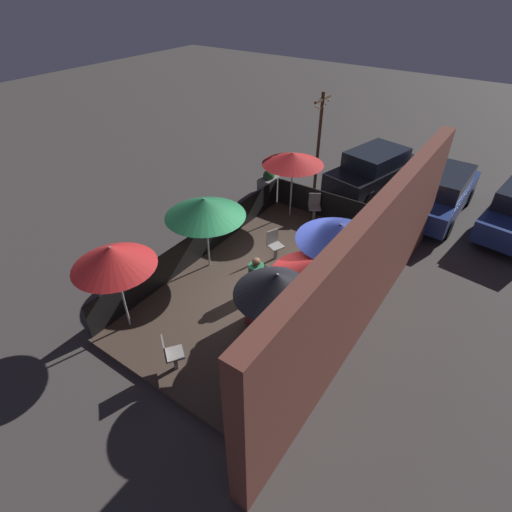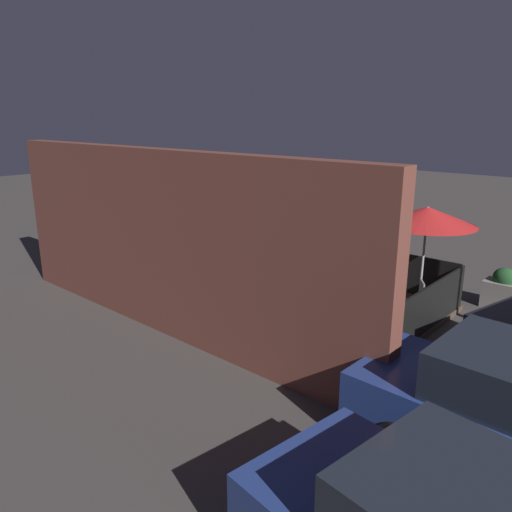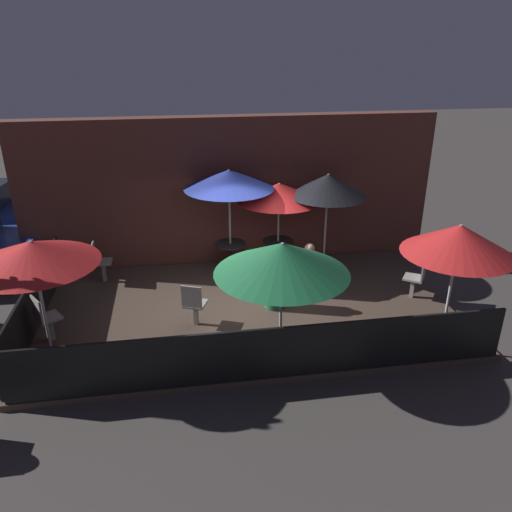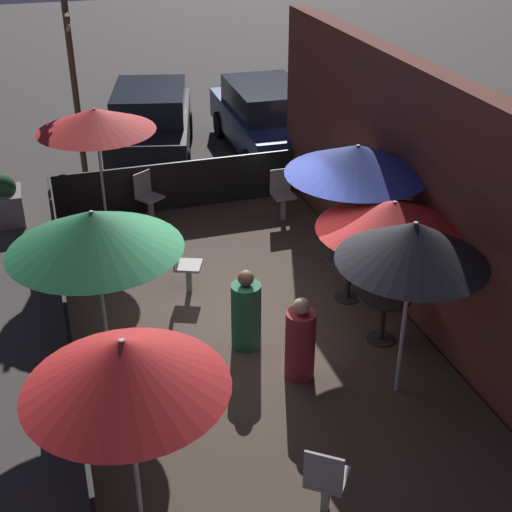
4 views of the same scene
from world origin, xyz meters
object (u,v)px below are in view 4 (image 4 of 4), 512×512
at_px(patio_umbrella_2, 94,230).
at_px(patio_chair_2, 282,193).
at_px(patio_chair_3, 184,263).
at_px(patron_0, 246,314).
at_px(patio_umbrella_1, 393,216).
at_px(dining_table_1, 384,305).
at_px(patio_umbrella_3, 124,364).
at_px(parked_car_1, 266,118).
at_px(patio_chair_0, 325,479).
at_px(planter_box, 7,201).
at_px(patio_umbrella_5, 414,242).
at_px(patio_umbrella_0, 357,160).
at_px(patio_chair_1, 147,195).
at_px(parked_car_2, 362,103).
at_px(parked_car_0, 151,122).
at_px(patron_1, 300,342).
at_px(light_post, 75,91).
at_px(dining_table_0, 349,266).
at_px(patio_umbrella_4, 95,120).

relative_size(patio_umbrella_2, patio_chair_2, 2.34).
xyz_separation_m(patio_chair_3, patron_0, (1.67, 0.50, 0.02)).
xyz_separation_m(patio_umbrella_1, dining_table_1, (0.00, -0.00, -1.36)).
relative_size(patio_umbrella_3, parked_car_1, 0.52).
bearing_deg(patio_chair_0, dining_table_1, 0.00).
bearing_deg(planter_box, patio_umbrella_5, 34.27).
relative_size(patio_umbrella_0, planter_box, 2.63).
bearing_deg(patio_chair_1, patio_chair_2, 40.87).
distance_m(patio_umbrella_0, patio_umbrella_5, 2.23).
distance_m(dining_table_1, patio_chair_0, 3.27).
bearing_deg(parked_car_2, patio_chair_1, -52.17).
relative_size(patio_chair_0, patio_chair_1, 0.99).
height_order(patio_umbrella_3, patron_0, patio_umbrella_3).
distance_m(parked_car_0, parked_car_2, 5.20).
bearing_deg(planter_box, patron_1, 30.15).
xyz_separation_m(patron_0, light_post, (-6.25, -1.58, 1.51)).
bearing_deg(parked_car_1, patio_umbrella_5, -5.84).
bearing_deg(parked_car_0, patio_umbrella_5, 22.22).
relative_size(patio_umbrella_0, patio_chair_2, 2.64).
bearing_deg(patio_umbrella_2, patio_chair_2, 133.11).
height_order(patio_chair_1, planter_box, patio_chair_1).
bearing_deg(planter_box, dining_table_1, 40.64).
height_order(dining_table_1, patron_0, patron_0).
height_order(dining_table_0, patio_chair_2, patio_chair_2).
bearing_deg(patio_chair_3, dining_table_0, -0.00).
distance_m(patio_chair_0, parked_car_0, 11.00).
distance_m(patio_umbrella_5, patio_chair_0, 2.79).
bearing_deg(light_post, parked_car_2, 102.72).
bearing_deg(parked_car_1, patron_1, -13.55).
distance_m(patio_chair_2, patio_chair_3, 3.08).
height_order(patio_umbrella_0, light_post, light_post).
relative_size(parked_car_0, parked_car_1, 1.01).
distance_m(patio_umbrella_5, light_post, 8.36).
relative_size(patio_umbrella_4, patio_chair_1, 2.47).
bearing_deg(parked_car_2, planter_box, -66.11).
bearing_deg(parked_car_2, dining_table_0, -18.37).
bearing_deg(patio_chair_0, patio_umbrella_5, -9.74).
distance_m(patio_umbrella_5, dining_table_1, 1.91).
distance_m(patio_umbrella_1, patio_chair_3, 3.47).
bearing_deg(patron_0, patio_chair_0, -122.16).
relative_size(patio_umbrella_5, light_post, 0.62).
bearing_deg(patio_umbrella_4, patio_umbrella_2, -6.66).
height_order(dining_table_0, parked_car_2, parked_car_2).
xyz_separation_m(patio_umbrella_4, parked_car_1, (-3.29, 4.12, -1.38)).
height_order(planter_box, parked_car_0, parked_car_0).
relative_size(patio_umbrella_0, dining_table_1, 3.38).
bearing_deg(patio_umbrella_5, patio_umbrella_4, -152.24).
height_order(patio_umbrella_1, dining_table_1, patio_umbrella_1).
relative_size(patio_umbrella_3, planter_box, 2.48).
bearing_deg(patio_chair_3, dining_table_1, -19.52).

